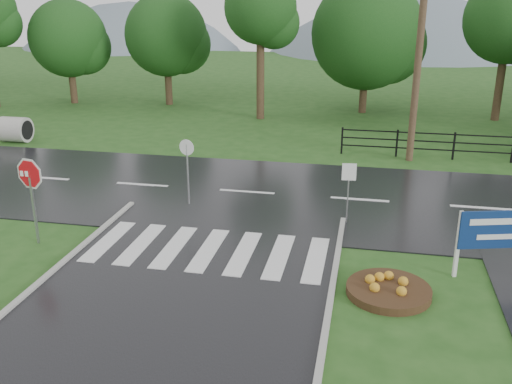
# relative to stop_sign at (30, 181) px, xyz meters

# --- Properties ---
(ground) EXTENTS (120.00, 120.00, 0.00)m
(ground) POSITION_rel_stop_sign_xyz_m (4.96, -4.58, -1.87)
(ground) COLOR #234D19
(ground) RESTS_ON ground
(main_road) EXTENTS (90.00, 8.00, 0.04)m
(main_road) POSITION_rel_stop_sign_xyz_m (4.96, 5.42, -1.87)
(main_road) COLOR black
(main_road) RESTS_ON ground
(crosswalk) EXTENTS (6.50, 2.80, 0.02)m
(crosswalk) POSITION_rel_stop_sign_xyz_m (4.96, 0.42, -1.81)
(crosswalk) COLOR silver
(crosswalk) RESTS_ON ground
(fence_west) EXTENTS (9.58, 0.08, 1.20)m
(fence_west) POSITION_rel_stop_sign_xyz_m (12.71, 11.42, -1.15)
(fence_west) COLOR black
(fence_west) RESTS_ON ground
(hills) EXTENTS (102.00, 48.00, 48.00)m
(hills) POSITION_rel_stop_sign_xyz_m (8.45, 60.42, -17.41)
(hills) COLOR slate
(hills) RESTS_ON ground
(treeline) EXTENTS (83.20, 5.20, 10.00)m
(treeline) POSITION_rel_stop_sign_xyz_m (5.96, 19.42, -1.87)
(treeline) COLOR #133D12
(treeline) RESTS_ON ground
(stop_sign) EXTENTS (1.17, 0.29, 2.69)m
(stop_sign) POSITION_rel_stop_sign_xyz_m (0.00, 0.00, 0.00)
(stop_sign) COLOR #939399
(stop_sign) RESTS_ON ground
(estate_billboard) EXTENTS (2.07, 0.63, 1.87)m
(estate_billboard) POSITION_rel_stop_sign_xyz_m (12.47, 0.27, -0.59)
(estate_billboard) COLOR silver
(estate_billboard) RESTS_ON ground
(flower_bed) EXTENTS (2.01, 2.01, 0.40)m
(flower_bed) POSITION_rel_stop_sign_xyz_m (9.84, -1.01, -1.72)
(flower_bed) COLOR #332111
(flower_bed) RESTS_ON ground
(reg_sign_small) EXTENTS (0.43, 0.07, 1.96)m
(reg_sign_small) POSITION_rel_stop_sign_xyz_m (8.61, 3.25, -0.47)
(reg_sign_small) COLOR #939399
(reg_sign_small) RESTS_ON ground
(reg_sign_round) EXTENTS (0.53, 0.12, 2.29)m
(reg_sign_round) POSITION_rel_stop_sign_xyz_m (3.29, 3.83, -0.43)
(reg_sign_round) COLOR #939399
(reg_sign_round) RESTS_ON ground
(utility_pole_east) EXTENTS (1.57, 0.29, 8.81)m
(utility_pole_east) POSITION_rel_stop_sign_xyz_m (10.87, 10.92, 2.61)
(utility_pole_east) COLOR #473523
(utility_pole_east) RESTS_ON ground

